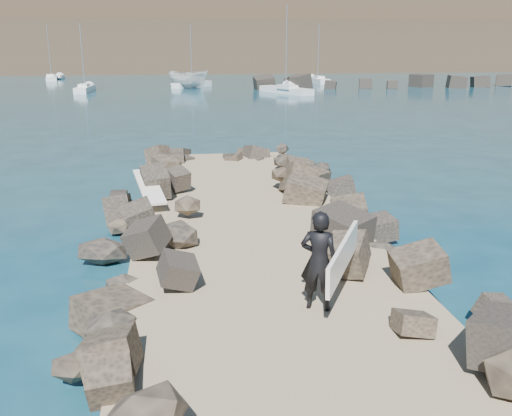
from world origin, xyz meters
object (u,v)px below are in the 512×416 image
object	(u,v)px
surfboard_resting	(149,190)
boat_imported	(189,79)
surfer_with_board	(322,260)
sailboat_f	(350,70)

from	to	relation	value
surfboard_resting	boat_imported	xyz separation A→B (m)	(2.61, 54.47, 0.10)
boat_imported	surfer_with_board	size ratio (longest dim) A/B	2.82
sailboat_f	surfer_with_board	bearing A→B (deg)	-107.31
sailboat_f	boat_imported	bearing A→B (deg)	-130.60
surfer_with_board	sailboat_f	size ratio (longest dim) A/B	0.30
boat_imported	sailboat_f	world-z (taller)	sailboat_f
boat_imported	surfer_with_board	distance (m)	62.18
boat_imported	sailboat_f	bearing A→B (deg)	-0.59
boat_imported	sailboat_f	size ratio (longest dim) A/B	0.85
surfboard_resting	boat_imported	bearing A→B (deg)	75.34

